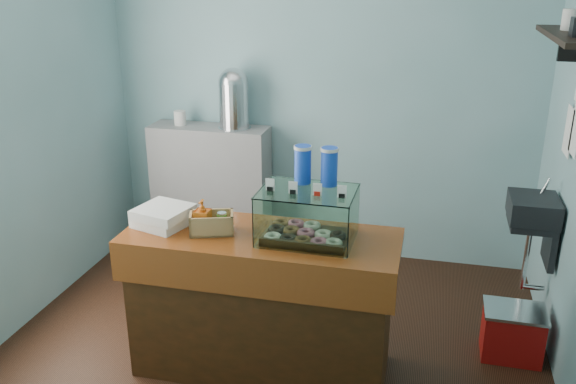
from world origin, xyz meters
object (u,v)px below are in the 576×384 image
(red_cooler, at_px, (512,332))
(coffee_urn, at_px, (234,97))
(display_case, at_px, (308,210))
(counter, at_px, (262,302))

(red_cooler, bearing_deg, coffee_urn, 153.97)
(display_case, height_order, coffee_urn, coffee_urn)
(counter, xyz_separation_m, display_case, (0.27, 0.04, 0.61))
(counter, xyz_separation_m, red_cooler, (1.51, 0.49, -0.29))
(counter, height_order, red_cooler, counter)
(display_case, distance_m, red_cooler, 1.60)
(display_case, relative_size, red_cooler, 1.42)
(display_case, height_order, red_cooler, display_case)
(coffee_urn, relative_size, red_cooler, 1.30)
(coffee_urn, bearing_deg, display_case, -58.44)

